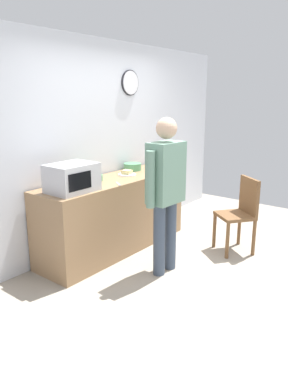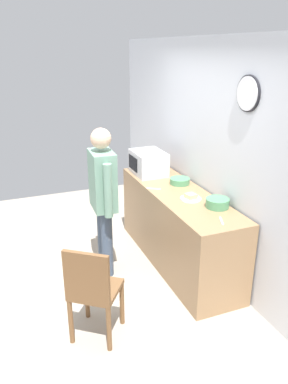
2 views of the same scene
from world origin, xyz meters
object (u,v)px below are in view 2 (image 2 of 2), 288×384
object	(u,v)px
wooden_chair	(92,289)
person_standing	(103,192)
microwave	(148,163)
cereal_bowl	(217,203)
fork_utensil	(221,221)
spoon_utensil	(154,189)
salad_bowl	(180,181)
sandwich_plate	(191,198)

from	to	relation	value
wooden_chair	person_standing	bearing A→B (deg)	158.61
microwave	cereal_bowl	distance (m)	1.32
fork_utensil	spoon_utensil	size ratio (longest dim) A/B	1.00
fork_utensil	spoon_utensil	xyz separation A→B (m)	(-1.05, -0.26, 0.00)
wooden_chair	cereal_bowl	bearing A→B (deg)	104.17
salad_bowl	microwave	bearing A→B (deg)	-157.31
spoon_utensil	person_standing	world-z (taller)	person_standing
sandwich_plate	salad_bowl	xyz separation A→B (m)	(-0.50, 0.12, 0.01)
microwave	cereal_bowl	bearing A→B (deg)	10.85
person_standing	salad_bowl	bearing A→B (deg)	96.10
microwave	wooden_chair	size ratio (longest dim) A/B	0.53
fork_utensil	cereal_bowl	bearing A→B (deg)	154.96
cereal_bowl	wooden_chair	size ratio (longest dim) A/B	0.26
fork_utensil	salad_bowl	bearing A→B (deg)	174.50
fork_utensil	person_standing	size ratio (longest dim) A/B	0.10
spoon_utensil	wooden_chair	xyz separation A→B (m)	(1.11, -1.04, -0.40)
cereal_bowl	spoon_utensil	distance (m)	0.85
cereal_bowl	person_standing	bearing A→B (deg)	-123.53
person_standing	wooden_chair	bearing A→B (deg)	-21.39
cereal_bowl	wooden_chair	world-z (taller)	cereal_bowl
salad_bowl	person_standing	bearing A→B (deg)	-83.90
spoon_utensil	wooden_chair	size ratio (longest dim) A/B	0.18
person_standing	spoon_utensil	bearing A→B (deg)	95.20
salad_bowl	cereal_bowl	bearing A→B (deg)	2.77
spoon_utensil	cereal_bowl	bearing A→B (deg)	28.56
microwave	salad_bowl	size ratio (longest dim) A/B	2.07
spoon_utensil	wooden_chair	world-z (taller)	wooden_chair
fork_utensil	wooden_chair	distance (m)	1.36
microwave	spoon_utensil	xyz separation A→B (m)	(0.55, -0.16, -0.15)
sandwich_plate	spoon_utensil	bearing A→B (deg)	-150.89
microwave	fork_utensil	distance (m)	1.61
microwave	spoon_utensil	size ratio (longest dim) A/B	2.94
cereal_bowl	person_standing	xyz separation A→B (m)	(-0.68, -1.03, 0.02)
salad_bowl	wooden_chair	bearing A→B (deg)	-50.58
microwave	salad_bowl	distance (m)	0.55
cereal_bowl	person_standing	size ratio (longest dim) A/B	0.14
fork_utensil	person_standing	bearing A→B (deg)	-138.17
microwave	spoon_utensil	bearing A→B (deg)	-15.85
sandwich_plate	person_standing	xyz separation A→B (m)	(-0.39, -0.88, 0.05)
spoon_utensil	microwave	bearing A→B (deg)	164.15
spoon_utensil	sandwich_plate	bearing A→B (deg)	29.11
salad_bowl	fork_utensil	world-z (taller)	salad_bowl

